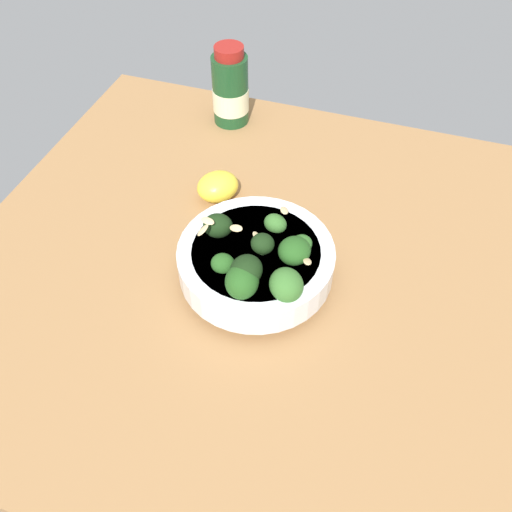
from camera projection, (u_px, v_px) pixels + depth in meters
ground_plane at (241, 267)px, 71.44cm from camera, size 71.66×71.66×3.68cm
bowl_of_broccoli at (257, 261)px, 65.00cm from camera, size 18.88×18.88×9.08cm
lemon_wedge at (218, 186)px, 76.37cm from camera, size 7.84×7.89×3.93cm
bottle_tall at (230, 90)px, 86.21cm from camera, size 5.85×5.85×12.89cm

